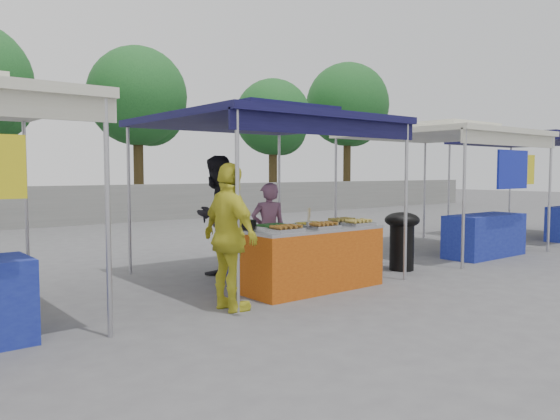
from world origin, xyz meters
TOP-DOWN VIEW (x-y plane):
  - ground_plane at (0.00, 0.00)m, footprint 80.00×80.00m
  - back_wall at (0.00, 11.00)m, footprint 40.00×0.25m
  - main_canopy at (0.00, 0.97)m, footprint 3.20×3.20m
  - neighbor_stall_right at (4.50, 0.57)m, footprint 3.20×3.20m
  - neighbor_stall_far at (8.50, 0.57)m, footprint 3.20×3.20m
  - tree_2 at (3.61, 13.25)m, footprint 3.61×3.56m
  - tree_3 at (9.58, 12.92)m, footprint 3.33×3.23m
  - tree_4 at (14.17, 13.00)m, footprint 3.96×3.96m
  - vendor_table at (0.00, -0.10)m, footprint 2.00×0.80m
  - food_tray_fl at (-0.66, -0.33)m, footprint 0.42×0.30m
  - food_tray_fm at (-0.03, -0.34)m, footprint 0.42×0.30m
  - food_tray_fr at (0.66, -0.34)m, footprint 0.42×0.30m
  - food_tray_bl at (-0.59, 0.00)m, footprint 0.42×0.30m
  - food_tray_bm at (0.03, -0.02)m, footprint 0.42×0.30m
  - food_tray_br at (0.66, -0.02)m, footprint 0.42×0.30m
  - cooking_pot at (-0.81, 0.26)m, footprint 0.21×0.21m
  - skewer_cup at (-0.18, -0.24)m, footprint 0.07×0.07m
  - wok_burner at (2.12, 0.06)m, footprint 0.57×0.57m
  - crate_left at (-0.50, 0.65)m, footprint 0.55×0.39m
  - crate_right at (0.42, 0.57)m, footprint 0.52×0.36m
  - crate_stacked at (0.42, 0.57)m, footprint 0.49×0.34m
  - vendor_woman at (-0.03, 0.85)m, footprint 0.62×0.53m
  - helper_man at (-0.41, 1.68)m, footprint 1.12×1.02m
  - customer_person at (-1.52, -0.37)m, footprint 0.43×1.01m

SIDE VIEW (x-z plane):
  - ground_plane at x=0.00m, z-range 0.00..0.00m
  - crate_right at x=0.42m, z-range 0.00..0.31m
  - crate_left at x=-0.50m, z-range 0.00..0.33m
  - vendor_table at x=0.00m, z-range 0.00..0.85m
  - crate_stacked at x=0.42m, z-range 0.31..0.60m
  - wok_burner at x=2.12m, z-range 0.09..1.05m
  - back_wall at x=0.00m, z-range 0.00..1.20m
  - vendor_woman at x=-0.03m, z-range 0.00..1.45m
  - customer_person at x=-1.52m, z-range 0.00..1.71m
  - food_tray_fl at x=-0.66m, z-range 0.85..0.92m
  - food_tray_fm at x=-0.03m, z-range 0.85..0.92m
  - food_tray_fr at x=0.66m, z-range 0.85..0.92m
  - food_tray_bl at x=-0.59m, z-range 0.85..0.92m
  - food_tray_bm at x=0.03m, z-range 0.85..0.92m
  - food_tray_br at x=0.66m, z-range 0.85..0.92m
  - skewer_cup at x=-0.18m, z-range 0.85..0.94m
  - cooking_pot at x=-0.81m, z-range 0.85..0.97m
  - helper_man at x=-0.41m, z-range 0.00..1.86m
  - neighbor_stall_right at x=4.50m, z-range 0.32..2.89m
  - neighbor_stall_far at x=8.50m, z-range 0.32..2.89m
  - main_canopy at x=0.00m, z-range 1.08..3.65m
  - tree_3 at x=9.58m, z-range 1.02..6.58m
  - tree_2 at x=3.61m, z-range 1.13..7.25m
  - tree_4 at x=14.17m, z-range 1.25..8.06m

